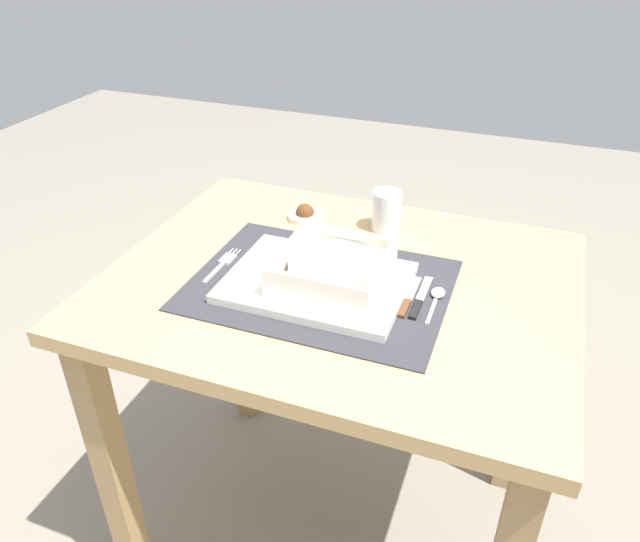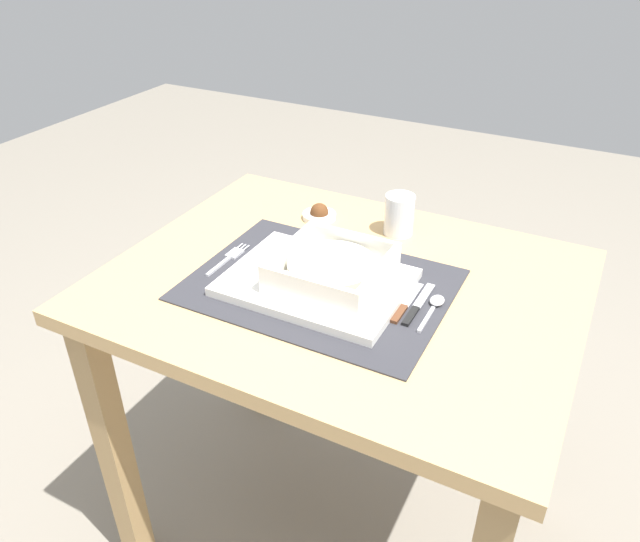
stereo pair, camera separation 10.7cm
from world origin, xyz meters
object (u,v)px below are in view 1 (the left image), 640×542
porridge_bowl (333,270)px  butter_knife (420,300)px  condiment_saucer (305,215)px  dining_table (339,330)px  bread_knife (409,299)px  spoon (437,297)px  fork (224,263)px  drinking_glass (386,213)px

porridge_bowl → butter_knife: size_ratio=1.38×
condiment_saucer → porridge_bowl: bearing=-58.1°
dining_table → butter_knife: butter_knife is taller
bread_knife → spoon: bearing=25.4°
fork → bread_knife: (0.35, 0.00, 0.00)m
dining_table → porridge_bowl: 0.17m
dining_table → condiment_saucer: bearing=127.0°
butter_knife → drinking_glass: (-0.13, 0.24, 0.03)m
spoon → bread_knife: size_ratio=0.82×
condiment_saucer → fork: bearing=-107.4°
spoon → butter_knife: spoon is taller
porridge_bowl → condiment_saucer: (-0.15, 0.24, -0.03)m
butter_knife → condiment_saucer: 0.37m
porridge_bowl → bread_knife: (0.13, 0.01, -0.03)m
dining_table → porridge_bowl: bearing=-90.1°
dining_table → fork: size_ratio=6.52×
spoon → condiment_saucer: size_ratio=1.48×
porridge_bowl → spoon: 0.18m
dining_table → bread_knife: 0.19m
bread_knife → fork: bearing=-177.0°
butter_knife → condiment_saucer: size_ratio=1.85×
fork → condiment_saucer: size_ratio=1.78×
porridge_bowl → butter_knife: bearing=4.7°
dining_table → spoon: (0.18, -0.01, 0.13)m
butter_knife → condiment_saucer: (-0.30, 0.22, 0.00)m
dining_table → condiment_saucer: (-0.15, 0.19, 0.13)m
spoon → bread_knife: 0.05m
butter_knife → bread_knife: same height
porridge_bowl → fork: porridge_bowl is taller
dining_table → butter_knife: (0.15, -0.03, 0.13)m
porridge_bowl → bread_knife: 0.14m
porridge_bowl → fork: bearing=178.7°
dining_table → drinking_glass: 0.26m
porridge_bowl → drinking_glass: bearing=83.7°
porridge_bowl → spoon: porridge_bowl is taller
dining_table → porridge_bowl: porridge_bowl is taller
porridge_bowl → bread_knife: porridge_bowl is taller
fork → condiment_saucer: 0.24m
dining_table → drinking_glass: (0.03, 0.21, 0.16)m
bread_knife → porridge_bowl: bearing=-173.8°
drinking_glass → butter_knife: bearing=-62.2°
dining_table → porridge_bowl: (-0.00, -0.04, 0.16)m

